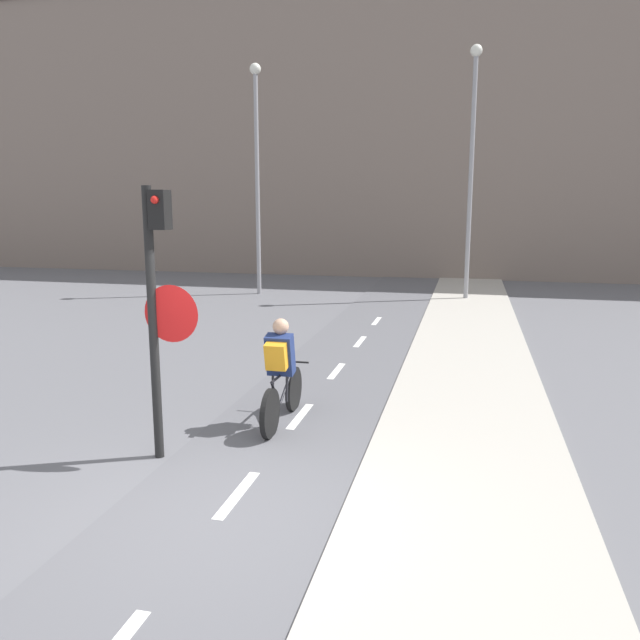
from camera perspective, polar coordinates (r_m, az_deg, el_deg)
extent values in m
plane|color=#5B5B60|center=(6.43, -9.22, -17.57)|extent=(120.00, 120.00, 0.00)
cube|color=#56565B|center=(6.42, -9.22, -17.49)|extent=(2.27, 60.00, 0.02)
cube|color=white|center=(6.83, -7.56, -15.53)|extent=(0.12, 1.10, 0.00)
cube|color=white|center=(9.02, -1.82, -8.78)|extent=(0.12, 1.10, 0.00)
cube|color=white|center=(11.34, 1.51, -4.69)|extent=(0.12, 1.10, 0.00)
cube|color=white|center=(13.73, 3.68, -1.99)|extent=(0.12, 1.10, 0.00)
cube|color=white|center=(16.15, 5.19, -0.09)|extent=(0.12, 1.10, 0.00)
cube|color=#A8A399|center=(6.01, 13.18, -19.61)|extent=(2.40, 60.00, 0.05)
cube|color=slate|center=(28.17, 9.17, 16.38)|extent=(60.00, 5.00, 11.78)
cylinder|color=black|center=(7.51, -15.01, -0.58)|extent=(0.11, 0.11, 3.22)
cube|color=black|center=(7.30, -14.43, 9.73)|extent=(0.20, 0.20, 0.44)
sphere|color=red|center=(7.20, -14.89, 10.58)|extent=(0.09, 0.09, 0.09)
cone|color=red|center=(7.37, -13.48, 0.55)|extent=(0.67, 0.01, 0.67)
cone|color=silver|center=(7.37, -13.46, 0.56)|extent=(0.60, 0.02, 0.60)
cylinder|color=gray|center=(20.98, -5.75, 12.04)|extent=(0.14, 0.14, 7.09)
sphere|color=silver|center=(21.38, -5.94, 21.87)|extent=(0.36, 0.36, 0.36)
cylinder|color=gray|center=(20.14, 13.61, 12.23)|extent=(0.14, 0.14, 7.35)
sphere|color=silver|center=(20.61, 14.10, 22.78)|extent=(0.36, 0.36, 0.36)
cylinder|color=black|center=(8.21, -4.59, -8.54)|extent=(0.07, 0.66, 0.66)
cylinder|color=black|center=(9.23, -2.42, -6.32)|extent=(0.07, 0.66, 0.66)
cylinder|color=black|center=(8.86, -3.05, -5.88)|extent=(0.04, 0.72, 0.41)
cylinder|color=black|center=(8.38, -4.07, -6.76)|extent=(0.04, 0.38, 0.44)
cylinder|color=black|center=(8.64, -3.39, -4.89)|extent=(0.04, 1.05, 0.07)
cylinder|color=black|center=(8.40, -4.14, -8.13)|extent=(0.04, 0.43, 0.05)
cylinder|color=black|center=(9.12, -2.45, -3.83)|extent=(0.46, 0.03, 0.03)
cube|color=navy|center=(8.45, -3.66, -3.17)|extent=(0.36, 0.31, 0.59)
sphere|color=tan|center=(8.41, -3.61, -0.60)|extent=(0.22, 0.22, 0.22)
cylinder|color=#232328|center=(8.56, -4.34, -6.03)|extent=(0.04, 0.07, 0.42)
cylinder|color=#232328|center=(8.51, -3.05, -6.12)|extent=(0.04, 0.07, 0.42)
cube|color=orange|center=(8.28, -4.03, -3.33)|extent=(0.28, 0.23, 0.39)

